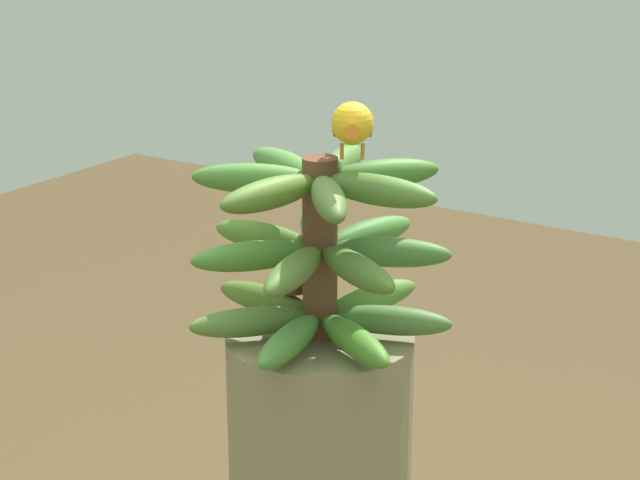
{
  "coord_description": "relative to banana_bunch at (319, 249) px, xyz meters",
  "views": [
    {
      "loc": [
        0.73,
        -1.13,
        1.72
      ],
      "look_at": [
        0.0,
        0.0,
        1.27
      ],
      "focal_mm": 62.36,
      "sensor_mm": 36.0,
      "label": 1
    }
  ],
  "objects": [
    {
      "name": "perched_bird",
      "position": [
        0.05,
        0.0,
        0.17
      ],
      "size": [
        0.11,
        0.16,
        0.08
      ],
      "color": "#C68933",
      "rests_on": "banana_bunch"
    },
    {
      "name": "banana_bunch",
      "position": [
        0.0,
        0.0,
        0.0
      ],
      "size": [
        0.34,
        0.34,
        0.24
      ],
      "color": "brown",
      "rests_on": "banana_tree"
    }
  ]
}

